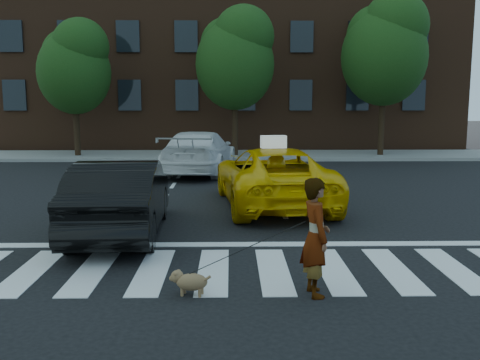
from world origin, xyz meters
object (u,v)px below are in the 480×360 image
object	(u,v)px
tree_left	(75,63)
tree_right	(385,46)
black_sedan	(121,197)
white_suv	(199,152)
taxi	(273,177)
dog	(189,281)
tree_mid	(236,55)
woman	(316,237)

from	to	relation	value
tree_left	tree_right	xyz separation A→B (m)	(14.50, -0.00, 0.82)
black_sedan	white_suv	bearing A→B (deg)	-99.58
taxi	dog	size ratio (longest dim) A/B	8.92
tree_right	black_sedan	xyz separation A→B (m)	(-9.53, -14.50, -4.48)
black_sedan	dog	bearing A→B (deg)	112.31
tree_mid	dog	size ratio (longest dim) A/B	11.31
tree_left	black_sedan	world-z (taller)	tree_left
dog	black_sedan	bearing A→B (deg)	128.60
tree_left	tree_right	size ratio (longest dim) A/B	0.84
tree_left	black_sedan	distance (m)	15.75
white_suv	woman	bearing A→B (deg)	107.92
white_suv	woman	xyz separation A→B (m)	(2.40, -12.87, 0.05)
tree_mid	tree_right	size ratio (longest dim) A/B	0.92
taxi	dog	bearing A→B (deg)	69.03
tree_left	white_suv	distance (m)	8.79
tree_mid	black_sedan	distance (m)	15.27
taxi	woman	distance (m)	6.56
white_suv	tree_right	bearing A→B (deg)	-140.87
dog	tree_mid	bearing A→B (deg)	100.77
tree_right	woman	bearing A→B (deg)	-108.43
tree_right	dog	distance (m)	20.35
black_sedan	dog	size ratio (longest dim) A/B	7.56
white_suv	dog	distance (m)	12.88
taxi	black_sedan	bearing A→B (deg)	34.78
taxi	white_suv	size ratio (longest dim) A/B	1.01
taxi	dog	distance (m)	6.80
taxi	tree_mid	bearing A→B (deg)	-91.99
tree_left	woman	xyz separation A→B (m)	(8.47, -18.10, -3.58)
tree_right	taxi	size ratio (longest dim) A/B	1.38
tree_mid	tree_right	world-z (taller)	tree_right
dog	tree_left	bearing A→B (deg)	123.65
tree_mid	black_sedan	bearing A→B (deg)	-99.92
black_sedan	woman	xyz separation A→B (m)	(3.50, -3.60, 0.08)
taxi	woman	bearing A→B (deg)	84.62
tree_right	black_sedan	world-z (taller)	tree_right
tree_right	taxi	distance (m)	13.81
tree_right	dog	size ratio (longest dim) A/B	12.27
taxi	white_suv	distance (m)	6.71
tree_left	taxi	size ratio (longest dim) A/B	1.16
taxi	black_sedan	size ratio (longest dim) A/B	1.18
tree_mid	woman	world-z (taller)	tree_mid
tree_left	white_suv	bearing A→B (deg)	-40.76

